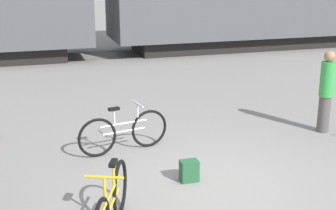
{
  "coord_description": "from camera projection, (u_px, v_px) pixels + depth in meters",
  "views": [
    {
      "loc": [
        -2.64,
        -6.09,
        3.28
      ],
      "look_at": [
        -0.56,
        0.81,
        1.1
      ],
      "focal_mm": 50.0,
      "sensor_mm": 36.0,
      "label": 1
    }
  ],
  "objects": [
    {
      "name": "person_in_green",
      "position": [
        326.0,
        91.0,
        9.31
      ],
      "size": [
        0.28,
        0.28,
        1.66
      ],
      "rotation": [
        0.0,
        0.0,
        2.68
      ],
      "color": "#514C47",
      "rests_on": "ground_plane"
    },
    {
      "name": "bicycle_yellow",
      "position": [
        111.0,
        206.0,
        5.8
      ],
      "size": [
        0.75,
        1.71,
        0.95
      ],
      "color": "black",
      "rests_on": "ground_plane"
    },
    {
      "name": "bicycle_silver",
      "position": [
        124.0,
        132.0,
        8.42
      ],
      "size": [
        1.7,
        0.48,
        0.89
      ],
      "color": "black",
      "rests_on": "ground_plane"
    },
    {
      "name": "rail_near",
      "position": [
        105.0,
        59.0,
        16.85
      ],
      "size": [
        36.35,
        0.07,
        0.01
      ],
      "primitive_type": "cube",
      "color": "#4C4238",
      "rests_on": "ground_plane"
    },
    {
      "name": "backpack",
      "position": [
        189.0,
        171.0,
        7.32
      ],
      "size": [
        0.28,
        0.2,
        0.34
      ],
      "color": "#235633",
      "rests_on": "ground_plane"
    },
    {
      "name": "rail_far",
      "position": [
        99.0,
        52.0,
        18.17
      ],
      "size": [
        36.35,
        0.07,
        0.01
      ],
      "primitive_type": "cube",
      "color": "#4C4238",
      "rests_on": "ground_plane"
    },
    {
      "name": "ground_plane",
      "position": [
        217.0,
        184.0,
        7.26
      ],
      "size": [
        80.0,
        80.0,
        0.0
      ],
      "primitive_type": "plane",
      "color": "gray"
    }
  ]
}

